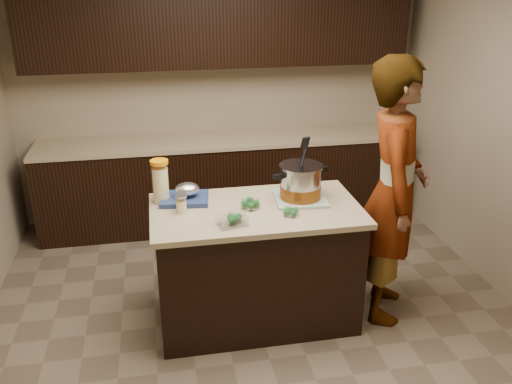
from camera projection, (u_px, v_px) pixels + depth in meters
ground_plane at (256, 316)px, 4.11m from camera, size 4.00×4.00×0.00m
room_shell at (256, 91)px, 3.45m from camera, size 4.04×4.04×2.72m
back_cabinets at (223, 133)px, 5.32m from camera, size 3.60×0.63×2.33m
island at (256, 264)px, 3.93m from camera, size 1.46×0.81×0.90m
dish_towel at (300, 198)px, 3.89m from camera, size 0.38×0.38×0.02m
stock_pot at (301, 184)px, 3.85m from camera, size 0.43×0.38×0.44m
lemonade_pitcher at (161, 183)px, 3.81m from camera, size 0.15×0.15×0.31m
mason_jar at (181, 204)px, 3.67m from camera, size 0.09×0.09×0.13m
broccoli_tub_left at (250, 204)px, 3.75m from camera, size 0.17×0.17×0.06m
broccoli_tub_right at (291, 212)px, 3.64m from camera, size 0.12×0.12×0.05m
broccoli_tub_rect at (232, 221)px, 3.50m from camera, size 0.21×0.17×0.07m
blue_tray at (186, 195)px, 3.86m from camera, size 0.37×0.31×0.13m
person at (393, 193)px, 3.84m from camera, size 0.69×0.83×1.93m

